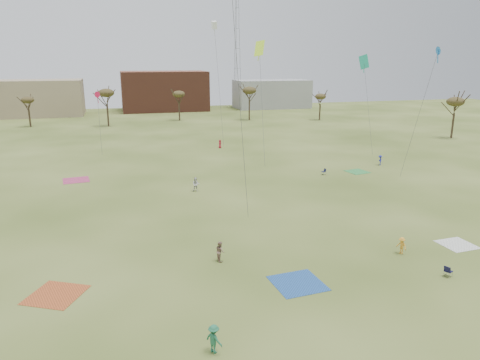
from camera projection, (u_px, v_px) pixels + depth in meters
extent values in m
plane|color=#384816|center=(289.00, 307.00, 29.31)|extent=(260.00, 260.00, 0.00)
imported|color=#226645|center=(214.00, 339.00, 24.61)|extent=(1.16, 1.24, 1.68)
imported|color=#8D6C59|center=(220.00, 251.00, 35.85)|extent=(0.70, 0.86, 1.66)
imported|color=gold|center=(402.00, 246.00, 37.21)|extent=(0.80, 1.05, 1.44)
imported|color=silver|center=(196.00, 184.00, 54.76)|extent=(0.98, 0.84, 1.74)
imported|color=#A51C2D|center=(220.00, 144.00, 81.53)|extent=(0.78, 0.89, 1.52)
imported|color=navy|center=(380.00, 160.00, 68.37)|extent=(0.92, 1.14, 1.54)
cube|color=#AF4D23|center=(56.00, 295.00, 30.84)|extent=(4.61, 4.61, 0.03)
cube|color=#224F96|center=(298.00, 283.00, 32.42)|extent=(3.79, 3.79, 0.03)
cube|color=silver|center=(457.00, 245.00, 39.17)|extent=(2.92, 2.92, 0.03)
cube|color=#B33763|center=(76.00, 180.00, 59.99)|extent=(3.71, 3.71, 0.03)
cube|color=#338E42|center=(357.00, 172.00, 64.49)|extent=(3.32, 3.32, 0.03)
cube|color=#131234|center=(448.00, 271.00, 33.38)|extent=(0.66, 0.66, 0.04)
cube|color=#131234|center=(447.00, 269.00, 33.18)|extent=(0.33, 0.51, 0.44)
cube|color=#141738|center=(324.00, 172.00, 62.76)|extent=(0.55, 0.55, 0.04)
cube|color=#141738|center=(325.00, 170.00, 62.78)|extent=(0.19, 0.51, 0.44)
cone|color=blue|center=(438.00, 51.00, 53.71)|extent=(1.00, 0.07, 1.00)
cube|color=blue|center=(438.00, 56.00, 53.87)|extent=(0.08, 0.08, 1.64)
cylinder|color=#4C4C51|center=(418.00, 116.00, 56.03)|extent=(2.74, 1.37, 15.77)
cylinder|color=#4C4C51|center=(238.00, 79.00, 39.30)|extent=(2.28, 0.93, 26.18)
cone|color=#CC1540|center=(97.00, 94.00, 69.53)|extent=(0.95, 0.07, 0.95)
cube|color=#CC1540|center=(97.00, 98.00, 69.69)|extent=(0.08, 0.08, 1.55)
cylinder|color=#4C4C51|center=(100.00, 125.00, 70.59)|extent=(0.07, 0.43, 9.46)
cube|color=silver|center=(214.00, 25.00, 78.43)|extent=(0.77, 0.77, 1.31)
cube|color=silver|center=(214.00, 30.00, 78.63)|extent=(0.08, 0.08, 1.97)
cylinder|color=#4C4C51|center=(219.00, 86.00, 78.82)|extent=(0.37, 5.03, 20.52)
cube|color=#C0F428|center=(259.00, 48.00, 65.42)|extent=(1.17, 1.17, 2.30)
cube|color=#C0F428|center=(259.00, 54.00, 65.63)|extent=(0.08, 0.08, 2.07)
cylinder|color=#4C4C51|center=(262.00, 107.00, 64.66)|extent=(0.94, 6.01, 16.31)
cube|color=#19997A|center=(364.00, 62.00, 71.42)|extent=(1.09, 1.09, 2.14)
cube|color=#19997A|center=(364.00, 67.00, 71.62)|extent=(0.08, 0.08, 1.93)
cylinder|color=#4C4C51|center=(368.00, 108.00, 71.60)|extent=(0.53, 3.81, 14.35)
cylinder|color=#3A2B1E|center=(30.00, 118.00, 106.70)|extent=(0.40, 0.40, 4.32)
ellipsoid|color=#473D1E|center=(27.00, 100.00, 105.61)|extent=(3.02, 3.02, 1.58)
cylinder|color=#3A2B1E|center=(108.00, 115.00, 107.44)|extent=(0.40, 0.40, 5.40)
ellipsoid|color=#473D1E|center=(106.00, 93.00, 106.08)|extent=(3.78, 3.78, 1.98)
cylinder|color=#3A2B1E|center=(179.00, 112.00, 117.73)|extent=(0.40, 0.40, 4.68)
ellipsoid|color=#473D1E|center=(179.00, 94.00, 116.55)|extent=(3.28, 3.28, 1.72)
cylinder|color=#3A2B1E|center=(249.00, 110.00, 118.54)|extent=(0.40, 0.40, 5.28)
ellipsoid|color=#473D1E|center=(249.00, 90.00, 117.20)|extent=(3.70, 3.70, 1.94)
cylinder|color=#3A2B1E|center=(320.00, 112.00, 118.63)|extent=(0.40, 0.40, 4.20)
ellipsoid|color=#473D1E|center=(321.00, 97.00, 117.57)|extent=(2.94, 2.94, 1.54)
cylinder|color=#3A2B1E|center=(453.00, 126.00, 91.39)|extent=(0.40, 0.40, 5.04)
ellipsoid|color=#473D1E|center=(456.00, 102.00, 90.12)|extent=(3.53, 3.53, 1.85)
cube|color=#937F60|center=(23.00, 98.00, 126.09)|extent=(32.00, 14.00, 10.00)
cube|color=brown|center=(164.00, 91.00, 140.72)|extent=(26.00, 16.00, 12.00)
cube|color=gray|center=(272.00, 94.00, 148.21)|extent=(24.00, 12.00, 9.00)
cylinder|color=#9EA3A8|center=(239.00, 49.00, 148.61)|extent=(0.16, 0.16, 38.00)
cylinder|color=#9EA3A8|center=(235.00, 49.00, 148.99)|extent=(0.16, 0.16, 38.00)
cylinder|color=#9EA3A8|center=(236.00, 49.00, 147.53)|extent=(0.16, 0.16, 38.00)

